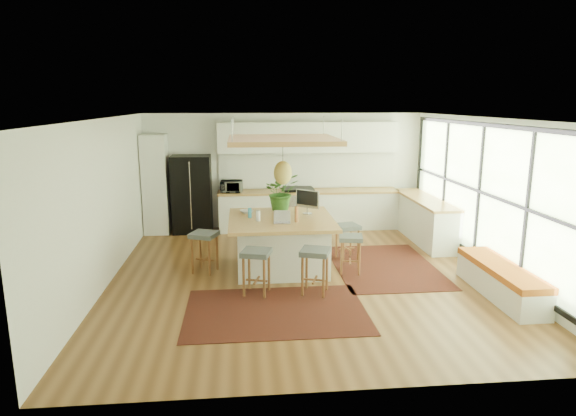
{
  "coord_description": "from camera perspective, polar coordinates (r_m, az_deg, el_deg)",
  "views": [
    {
      "loc": [
        -1.02,
        -8.04,
        2.97
      ],
      "look_at": [
        -0.2,
        0.5,
        1.1
      ],
      "focal_mm": 30.65,
      "sensor_mm": 36.0,
      "label": 1
    }
  ],
  "objects": [
    {
      "name": "window_wall",
      "position": [
        9.23,
        21.98,
        1.59
      ],
      "size": [
        0.1,
        6.2,
        2.6
      ],
      "primitive_type": null,
      "color": "black",
      "rests_on": "wall_right"
    },
    {
      "name": "upper_cabinets",
      "position": [
        11.5,
        2.4,
        8.19
      ],
      "size": [
        4.2,
        0.34,
        0.7
      ],
      "primitive_type": "cube",
      "color": "silver",
      "rests_on": "wall_back"
    },
    {
      "name": "fridge",
      "position": [
        11.48,
        -11.08,
        1.79
      ],
      "size": [
        0.88,
        0.69,
        1.77
      ],
      "primitive_type": null,
      "rotation": [
        0.0,
        0.0,
        0.0
      ],
      "color": "black",
      "rests_on": "floor"
    },
    {
      "name": "monitor",
      "position": [
        9.04,
        2.28,
        0.92
      ],
      "size": [
        0.49,
        0.45,
        0.46
      ],
      "primitive_type": null,
      "rotation": [
        0.0,
        0.0,
        -0.69
      ],
      "color": "#A5A5AA",
      "rests_on": "island"
    },
    {
      "name": "window_bench",
      "position": [
        8.37,
        23.44,
        -7.74
      ],
      "size": [
        0.52,
        2.0,
        0.5
      ],
      "primitive_type": null,
      "color": "silver",
      "rests_on": "floor"
    },
    {
      "name": "back_counter_base",
      "position": [
        11.61,
        2.42,
        -0.31
      ],
      "size": [
        4.2,
        0.6,
        0.88
      ],
      "primitive_type": "cube",
      "color": "silver",
      "rests_on": "floor"
    },
    {
      "name": "island_bottle_1",
      "position": [
        8.56,
        -3.4,
        -0.86
      ],
      "size": [
        0.07,
        0.07,
        0.19
      ],
      "primitive_type": "cylinder",
      "color": "silver",
      "rests_on": "island"
    },
    {
      "name": "range",
      "position": [
        11.57,
        1.19,
        -0.04
      ],
      "size": [
        0.76,
        0.62,
        1.0
      ],
      "primitive_type": null,
      "color": "#A5A5AA",
      "rests_on": "floor"
    },
    {
      "name": "pantry",
      "position": [
        11.54,
        -15.06,
        2.66
      ],
      "size": [
        0.55,
        0.6,
        2.25
      ],
      "primitive_type": "cube",
      "color": "silver",
      "rests_on": "floor"
    },
    {
      "name": "wall_front",
      "position": [
        4.93,
        6.83,
        -6.98
      ],
      "size": [
        6.5,
        0.0,
        6.5
      ],
      "primitive_type": "plane",
      "rotation": [
        -1.57,
        0.0,
        0.0
      ],
      "color": "white",
      "rests_on": "ground"
    },
    {
      "name": "island_bowl",
      "position": [
        9.16,
        -4.82,
        -0.43
      ],
      "size": [
        0.3,
        0.3,
        0.06
      ],
      "primitive_type": "imported",
      "rotation": [
        0.0,
        0.0,
        0.3
      ],
      "color": "silver",
      "rests_on": "island"
    },
    {
      "name": "right_counter_top",
      "position": [
        10.99,
        15.69,
        0.97
      ],
      "size": [
        0.64,
        2.54,
        0.05
      ],
      "primitive_type": "cube",
      "color": "#A37339",
      "rests_on": "right_counter_base"
    },
    {
      "name": "rug_near",
      "position": [
        7.25,
        -1.42,
        -11.86
      ],
      "size": [
        2.6,
        1.8,
        0.01
      ],
      "primitive_type": "cube",
      "color": "black",
      "rests_on": "floor"
    },
    {
      "name": "wall_right",
      "position": [
        9.25,
        22.12,
        1.29
      ],
      "size": [
        0.0,
        7.0,
        7.0
      ],
      "primitive_type": "plane",
      "rotation": [
        1.57,
        0.0,
        -1.57
      ],
      "color": "white",
      "rests_on": "ground"
    },
    {
      "name": "island_bottle_0",
      "position": [
        8.8,
        -4.44,
        -0.52
      ],
      "size": [
        0.07,
        0.07,
        0.19
      ],
      "primitive_type": "cylinder",
      "color": "#36A2D8",
      "rests_on": "island"
    },
    {
      "name": "island",
      "position": [
        8.87,
        -0.81,
        -4.11
      ],
      "size": [
        1.85,
        1.85,
        0.93
      ],
      "primitive_type": null,
      "color": "#A37339",
      "rests_on": "floor"
    },
    {
      "name": "backsplash",
      "position": [
        11.74,
        2.26,
        4.35
      ],
      "size": [
        4.2,
        0.02,
        0.8
      ],
      "primitive_type": "cube",
      "color": "white",
      "rests_on": "wall_back"
    },
    {
      "name": "ceiling",
      "position": [
        8.11,
        1.77,
        10.38
      ],
      "size": [
        7.0,
        7.0,
        0.0
      ],
      "primitive_type": "plane",
      "rotation": [
        3.14,
        0.0,
        0.0
      ],
      "color": "white",
      "rests_on": "ground"
    },
    {
      "name": "back_counter_top",
      "position": [
        11.52,
        2.44,
        1.93
      ],
      "size": [
        4.24,
        0.64,
        0.05
      ],
      "primitive_type": "cube",
      "color": "#A37339",
      "rests_on": "back_counter_base"
    },
    {
      "name": "ceiling_panel",
      "position": [
        8.52,
        -0.61,
        6.09
      ],
      "size": [
        1.86,
        1.86,
        0.8
      ],
      "primitive_type": null,
      "color": "#A37339",
      "rests_on": "ceiling"
    },
    {
      "name": "stool_left_side",
      "position": [
        8.83,
        -9.63,
        -5.11
      ],
      "size": [
        0.56,
        0.56,
        0.72
      ],
      "primitive_type": null,
      "rotation": [
        0.0,
        0.0,
        -1.95
      ],
      "color": "#454B4D",
      "rests_on": "floor"
    },
    {
      "name": "island_bottle_2",
      "position": [
        8.46,
        1.04,
        -1.0
      ],
      "size": [
        0.07,
        0.07,
        0.19
      ],
      "primitive_type": "cylinder",
      "color": "#A15F35",
      "rests_on": "island"
    },
    {
      "name": "stool_right_front",
      "position": [
        8.73,
        7.25,
        -5.25
      ],
      "size": [
        0.47,
        0.47,
        0.68
      ],
      "primitive_type": null,
      "rotation": [
        0.0,
        0.0,
        1.37
      ],
      "color": "#454B4D",
      "rests_on": "floor"
    },
    {
      "name": "microwave",
      "position": [
        11.35,
        -6.58,
        2.67
      ],
      "size": [
        0.51,
        0.31,
        0.33
      ],
      "primitive_type": "imported",
      "rotation": [
        0.0,
        0.0,
        -0.09
      ],
      "color": "#A5A5AA",
      "rests_on": "back_counter_top"
    },
    {
      "name": "right_counter_base",
      "position": [
        11.09,
        15.56,
        -1.36
      ],
      "size": [
        0.6,
        2.5,
        0.88
      ],
      "primitive_type": "cube",
      "color": "silver",
      "rests_on": "floor"
    },
    {
      "name": "wall_left",
      "position": [
        8.5,
        -20.58,
        0.51
      ],
      "size": [
        0.0,
        7.0,
        7.0
      ],
      "primitive_type": "plane",
      "rotation": [
        1.57,
        0.0,
        1.57
      ],
      "color": "white",
      "rests_on": "ground"
    },
    {
      "name": "island_plant",
      "position": [
        9.33,
        -0.76,
        1.42
      ],
      "size": [
        0.75,
        0.81,
        0.56
      ],
      "primitive_type": "imported",
      "rotation": [
        0.0,
        0.0,
        0.15
      ],
      "color": "#1E4C19",
      "rests_on": "island"
    },
    {
      "name": "stool_near_left",
      "position": [
        7.75,
        -3.67,
        -7.46
      ],
      "size": [
        0.53,
        0.53,
        0.72
      ],
      "primitive_type": null,
      "rotation": [
        0.0,
        0.0,
        -0.28
      ],
      "color": "#454B4D",
      "rests_on": "floor"
    },
    {
      "name": "stool_right_back",
      "position": [
        9.46,
        6.88,
        -3.85
      ],
      "size": [
        0.49,
        0.49,
        0.68
      ],
      "primitive_type": null,
      "rotation": [
        0.0,
        0.0,
        1.81
      ],
      "color": "#454B4D",
      "rests_on": "floor"
    },
    {
      "name": "floor",
      "position": [
        8.64,
        1.65,
        -7.83
      ],
      "size": [
        7.0,
        7.0,
        0.0
      ],
      "primitive_type": "plane",
      "color": "brown",
      "rests_on": "ground"
    },
    {
      "name": "rug_right",
      "position": [
        9.26,
        11.11,
        -6.63
      ],
      "size": [
        1.8,
        2.6,
        0.01
      ],
      "primitive_type": "cube",
      "color": "black",
      "rests_on": "floor"
    },
    {
      "name": "stool_near_right",
      "position": [
        7.76,
        3.14,
        -7.43
      ],
      "size": [
        0.55,
        0.55,
        0.73
      ],
      "primitive_type": null,
      "rotation": [
        0.0,
        0.0,
        -0.33
      ],
      "color": "#454B4D",
      "rests_on": "floor"
    },
    {
      "name": "wall_back",
      "position": [
        11.7,
        -0.43,
        4.33
      ],
      "size": [
        6.5,
        0.0,
        6.5
      ],
      "primitive_type": "plane",
      "rotation": [
        1.57,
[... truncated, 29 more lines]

